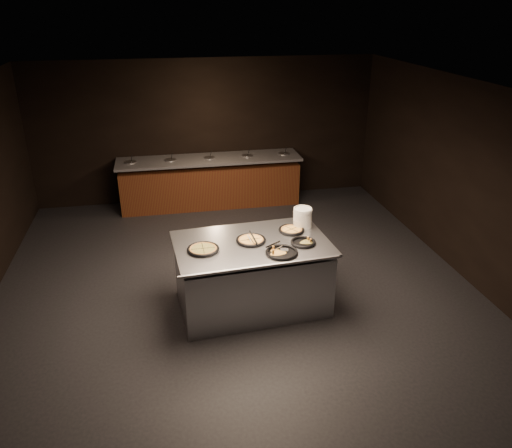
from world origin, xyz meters
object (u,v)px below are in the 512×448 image
(plate_stack, at_px, (303,218))
(pan_cheese_whole, at_px, (251,240))
(pan_veggie_whole, at_px, (203,249))
(serving_counter, at_px, (252,276))

(plate_stack, height_order, pan_cheese_whole, plate_stack)
(pan_veggie_whole, bearing_deg, serving_counter, 9.43)
(serving_counter, bearing_deg, pan_cheese_whole, 93.16)
(pan_veggie_whole, relative_size, pan_cheese_whole, 1.04)
(plate_stack, relative_size, pan_cheese_whole, 0.69)
(serving_counter, height_order, pan_cheese_whole, pan_cheese_whole)
(serving_counter, xyz_separation_m, pan_veggie_whole, (-0.66, -0.11, 0.53))
(plate_stack, relative_size, pan_veggie_whole, 0.66)
(pan_veggie_whole, xyz_separation_m, pan_cheese_whole, (0.65, 0.14, -0.00))
(pan_cheese_whole, bearing_deg, pan_veggie_whole, -167.76)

